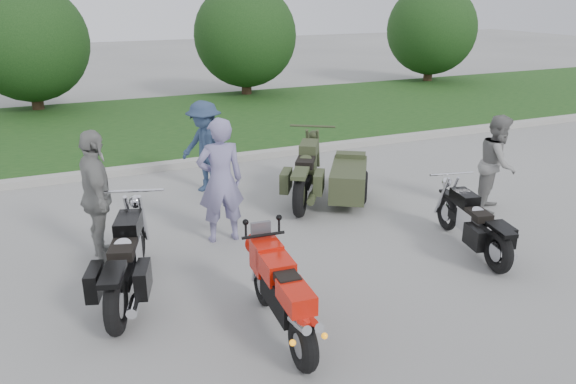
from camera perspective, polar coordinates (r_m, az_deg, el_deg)
name	(u,v)px	position (r m, az deg, el deg)	size (l,w,h in m)	color
ground	(305,291)	(7.44, 1.77, -9.98)	(80.00, 80.00, 0.00)	#A1A19C
curb	(190,163)	(12.67, -9.88, 2.92)	(60.00, 0.30, 0.15)	#AAA8A0
grass_strip	(154,125)	(16.61, -13.43, 6.67)	(60.00, 8.00, 0.14)	#355C1F
tree_mid_left	(28,42)	(19.38, -24.86, 13.62)	(3.60, 3.60, 4.00)	#3F2B1C
tree_mid_right	(245,35)	(20.53, -4.36, 15.57)	(3.60, 3.60, 4.00)	#3F2B1C
tree_far_right	(432,29)	(24.38, 14.38, 15.70)	(3.60, 3.60, 4.00)	#3F2B1C
sportbike_red	(282,293)	(6.30, -0.59, -10.25)	(0.39, 1.94, 0.92)	black
cruiser_left	(126,264)	(7.34, -16.09, -7.02)	(0.87, 2.38, 0.94)	black
cruiser_right	(475,226)	(8.75, 18.44, -3.26)	(0.58, 2.10, 0.82)	black
cruiser_sidecar	(331,178)	(10.29, 4.37, 1.48)	(2.03, 2.41, 1.00)	black
person_stripe	(220,181)	(8.57, -6.87, 1.16)	(0.71, 0.47, 1.95)	#857FAD
person_grey	(497,163)	(10.45, 20.50, 2.75)	(0.83, 0.64, 1.70)	gray
person_denim	(205,147)	(10.80, -8.43, 4.52)	(1.14, 0.66, 1.77)	navy
person_back	(97,197)	(8.31, -18.82, -0.48)	(1.13, 0.47, 1.92)	gray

